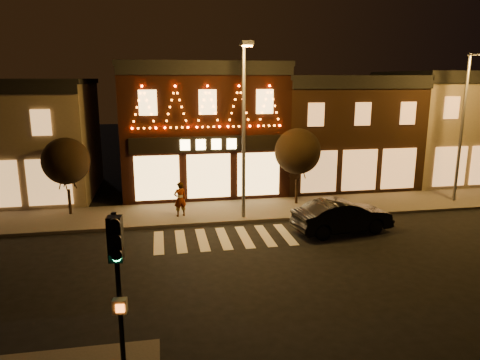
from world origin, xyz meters
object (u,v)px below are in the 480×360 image
object	(u,v)px
streetlamp_mid	(244,119)
dark_sedan	(342,216)
traffic_signal_near	(118,271)
pedestrian	(180,199)

from	to	relation	value
streetlamp_mid	dark_sedan	distance (m)	6.79
traffic_signal_near	pedestrian	world-z (taller)	traffic_signal_near
traffic_signal_near	streetlamp_mid	bearing A→B (deg)	73.78
traffic_signal_near	pedestrian	bearing A→B (deg)	88.22
pedestrian	traffic_signal_near	bearing A→B (deg)	64.28
streetlamp_mid	dark_sedan	world-z (taller)	streetlamp_mid
streetlamp_mid	dark_sedan	size ratio (longest dim) A/B	1.83
traffic_signal_near	streetlamp_mid	size ratio (longest dim) A/B	0.49
traffic_signal_near	dark_sedan	xyz separation A→B (m)	(9.58, 9.97, -2.43)
traffic_signal_near	pedestrian	distance (m)	13.78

